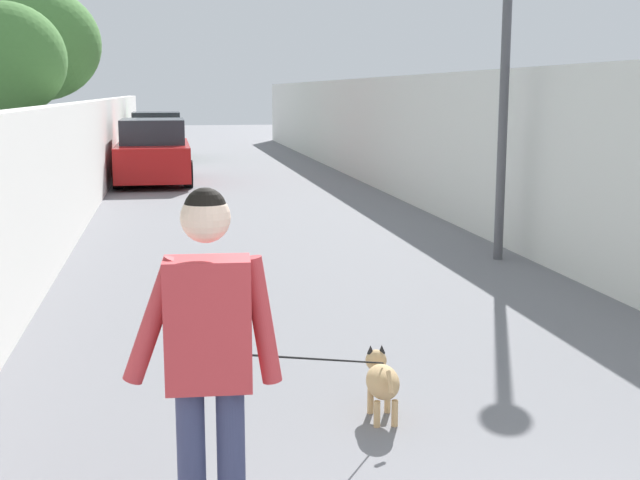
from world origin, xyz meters
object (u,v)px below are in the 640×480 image
at_px(car_far, 157,137).
at_px(person_skateboarder, 209,346).
at_px(tree_left_near, 6,62).
at_px(lamp_post, 507,29).
at_px(dog, 381,379).
at_px(car_near, 153,153).
at_px(tree_left_mid, 36,44).

bearing_deg(car_far, person_skateboarder, -178.76).
bearing_deg(tree_left_near, lamp_post, -124.56).
bearing_deg(person_skateboarder, tree_left_near, 13.80).
bearing_deg(person_skateboarder, car_far, 1.24).
bearing_deg(tree_left_near, dog, -157.69).
height_order(tree_left_near, lamp_post, lamp_post).
xyz_separation_m(car_near, car_far, (7.19, 0.00, -0.00)).
xyz_separation_m(tree_left_near, lamp_post, (-4.77, -6.93, 0.28)).
xyz_separation_m(lamp_post, car_far, (17.66, 4.64, -2.26)).
bearing_deg(person_skateboarder, tree_left_mid, 10.28).
xyz_separation_m(tree_left_near, person_skateboarder, (-11.45, -2.81, -1.60)).
relative_size(dog, car_near, 0.46).
distance_m(lamp_post, car_far, 18.40).
distance_m(tree_left_mid, person_skateboarder, 17.87).
bearing_deg(car_near, dog, -173.58).
bearing_deg(tree_left_mid, dog, -164.52).
height_order(person_skateboarder, car_near, person_skateboarder).
height_order(tree_left_near, tree_left_mid, tree_left_mid).
bearing_deg(lamp_post, tree_left_mid, 34.05).
bearing_deg(tree_left_mid, car_far, -20.96).
bearing_deg(person_skateboarder, lamp_post, -31.66).
relative_size(tree_left_mid, lamp_post, 1.07).
height_order(dog, car_near, car_near).
height_order(dog, car_far, car_far).
bearing_deg(dog, tree_left_mid, 15.48).
bearing_deg(person_skateboarder, car_near, 1.76).
height_order(tree_left_near, car_near, tree_left_near).
distance_m(lamp_post, car_near, 11.67).
height_order(tree_left_mid, car_far, tree_left_mid).
xyz_separation_m(tree_left_near, dog, (-9.82, -4.03, -2.41)).
bearing_deg(tree_left_mid, person_skateboarder, -169.72).
relative_size(tree_left_mid, car_near, 1.12).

